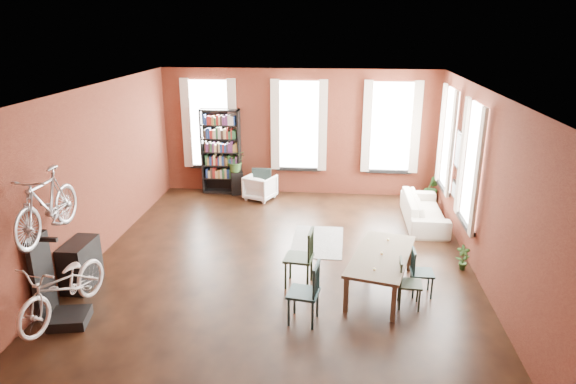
# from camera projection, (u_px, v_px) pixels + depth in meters

# --- Properties ---
(room) EXTENTS (9.00, 9.04, 3.22)m
(room) POSITION_uv_depth(u_px,v_px,m) (296.00, 148.00, 9.21)
(room) COLOR black
(room) RESTS_ON ground
(dining_table) EXTENTS (1.32, 2.06, 0.65)m
(dining_table) POSITION_uv_depth(u_px,v_px,m) (380.00, 272.00, 8.54)
(dining_table) COLOR brown
(dining_table) RESTS_ON ground
(dining_chair_a) EXTENTS (0.51, 0.51, 0.96)m
(dining_chair_a) POSITION_uv_depth(u_px,v_px,m) (303.00, 293.00, 7.59)
(dining_chair_a) COLOR #1C3A3E
(dining_chair_a) RESTS_ON ground
(dining_chair_b) EXTENTS (0.52, 0.52, 1.01)m
(dining_chair_b) POSITION_uv_depth(u_px,v_px,m) (299.00, 258.00, 8.66)
(dining_chair_b) COLOR black
(dining_chair_b) RESTS_ON ground
(dining_chair_c) EXTENTS (0.38, 0.38, 0.79)m
(dining_chair_c) POSITION_uv_depth(u_px,v_px,m) (410.00, 284.00, 8.02)
(dining_chair_c) COLOR black
(dining_chair_c) RESTS_ON ground
(dining_chair_d) EXTENTS (0.37, 0.37, 0.78)m
(dining_chair_d) POSITION_uv_depth(u_px,v_px,m) (422.00, 273.00, 8.38)
(dining_chair_d) COLOR #183436
(dining_chair_d) RESTS_ON ground
(bookshelf) EXTENTS (1.00, 0.32, 2.20)m
(bookshelf) POSITION_uv_depth(u_px,v_px,m) (221.00, 152.00, 13.22)
(bookshelf) COLOR black
(bookshelf) RESTS_ON ground
(white_armchair) EXTENTS (0.86, 0.84, 0.69)m
(white_armchair) POSITION_uv_depth(u_px,v_px,m) (260.00, 186.00, 12.94)
(white_armchair) COLOR white
(white_armchair) RESTS_ON ground
(cream_sofa) EXTENTS (0.61, 2.08, 0.81)m
(cream_sofa) POSITION_uv_depth(u_px,v_px,m) (424.00, 206.00, 11.38)
(cream_sofa) COLOR beige
(cream_sofa) RESTS_ON ground
(striped_rug) EXTENTS (1.05, 1.65, 0.01)m
(striped_rug) POSITION_uv_depth(u_px,v_px,m) (318.00, 242.00, 10.51)
(striped_rug) COLOR black
(striped_rug) RESTS_ON ground
(bike_trainer) EXTENTS (0.64, 0.64, 0.16)m
(bike_trainer) POSITION_uv_depth(u_px,v_px,m) (70.00, 318.00, 7.66)
(bike_trainer) COLOR black
(bike_trainer) RESTS_ON ground
(bike_wall_rack) EXTENTS (0.16, 0.60, 1.30)m
(bike_wall_rack) POSITION_uv_depth(u_px,v_px,m) (42.00, 276.00, 7.74)
(bike_wall_rack) COLOR black
(bike_wall_rack) RESTS_ON ground
(console_table) EXTENTS (0.40, 0.80, 0.80)m
(console_table) POSITION_uv_depth(u_px,v_px,m) (80.00, 264.00, 8.65)
(console_table) COLOR black
(console_table) RESTS_ON ground
(plant_stand) EXTENTS (0.37, 0.37, 0.60)m
(plant_stand) POSITION_uv_depth(u_px,v_px,m) (237.00, 183.00, 13.35)
(plant_stand) COLOR black
(plant_stand) RESTS_ON ground
(plant_by_sofa) EXTENTS (0.51, 0.79, 0.33)m
(plant_by_sofa) POSITION_uv_depth(u_px,v_px,m) (432.00, 196.00, 12.76)
(plant_by_sofa) COLOR #275622
(plant_by_sofa) RESTS_ON ground
(plant_small) EXTENTS (0.29, 0.49, 0.17)m
(plant_small) POSITION_uv_depth(u_px,v_px,m) (462.00, 265.00, 9.31)
(plant_small) COLOR #306127
(plant_small) RESTS_ON ground
(bicycle_floor) EXTENTS (0.80, 1.05, 1.80)m
(bicycle_floor) POSITION_uv_depth(u_px,v_px,m) (59.00, 260.00, 7.32)
(bicycle_floor) COLOR beige
(bicycle_floor) RESTS_ON bike_trainer
(bicycle_hung) EXTENTS (0.47, 1.00, 1.66)m
(bicycle_hung) POSITION_uv_depth(u_px,v_px,m) (43.00, 182.00, 7.24)
(bicycle_hung) COLOR #A5A8AD
(bicycle_hung) RESTS_ON bike_wall_rack
(plant_on_stand) EXTENTS (0.62, 0.67, 0.45)m
(plant_on_stand) POSITION_uv_depth(u_px,v_px,m) (236.00, 163.00, 13.19)
(plant_on_stand) COLOR #346127
(plant_on_stand) RESTS_ON plant_stand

